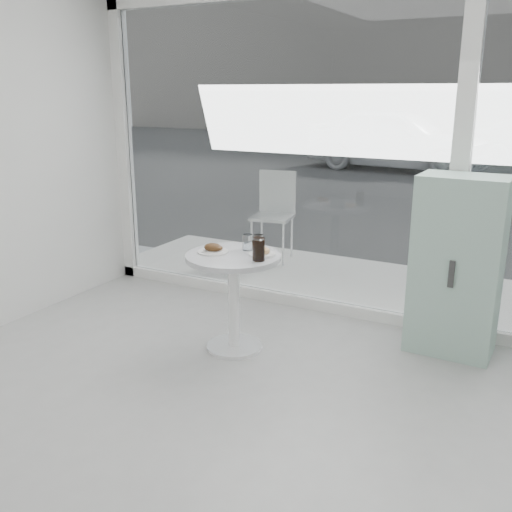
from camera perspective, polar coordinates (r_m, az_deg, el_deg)
The scene contains 12 objects.
storefront at distance 4.89m, azimuth 10.34°, elevation 13.14°, with size 5.00×0.14×3.00m.
main_table at distance 4.35m, azimuth -2.25°, elevation -2.62°, with size 0.72×0.72×0.77m.
patio_deck at distance 5.99m, azimuth 11.24°, elevation -2.88°, with size 5.60×1.60×0.05m, color silver.
street at distance 17.82m, azimuth 23.12°, elevation 8.66°, with size 40.00×24.00×0.00m, color #333333.
mint_cabinet at distance 4.54m, azimuth 19.43°, elevation -0.96°, with size 0.64×0.45×1.37m.
patio_chair at distance 6.62m, azimuth 1.87°, elevation 4.66°, with size 0.51×0.51×1.01m.
car_white at distance 15.06m, azimuth 13.92°, elevation 11.30°, with size 1.84×4.57×1.56m, color silver.
plate_fritter at distance 4.33m, azimuth -4.27°, elevation 0.70°, with size 0.24×0.24×0.07m.
plate_donut at distance 4.26m, azimuth 0.62°, elevation 0.38°, with size 0.20×0.20×0.05m.
water_tumbler_a at distance 4.38m, azimuth -0.85°, elevation 1.29°, with size 0.08×0.08×0.12m.
water_tumbler_b at distance 4.37m, azimuth 0.27°, elevation 1.26°, with size 0.08×0.08×0.12m.
cola_glass at distance 4.10m, azimuth 0.26°, elevation 0.65°, with size 0.09×0.09×0.17m.
Camera 1 is at (1.59, -1.64, 1.95)m, focal length 40.00 mm.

